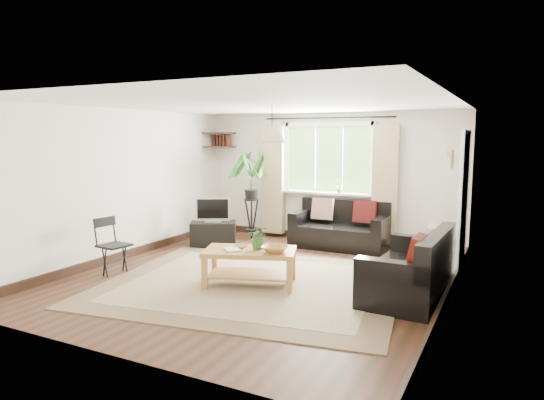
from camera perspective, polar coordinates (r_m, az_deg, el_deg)
The scene contains 24 objects.
floor at distance 6.89m, azimuth -1.52°, elevation -9.09°, with size 5.50×5.50×0.00m, color black.
ceiling at distance 6.61m, azimuth -1.59°, elevation 11.26°, with size 5.50×5.50×0.00m, color white.
wall_back at distance 9.15m, azimuth 6.65°, elevation 2.66°, with size 5.00×0.02×2.40m, color silver.
wall_front at distance 4.45m, azimuth -18.64°, elevation -2.84°, with size 5.00×0.02×2.40m, color silver.
wall_left at distance 8.13m, azimuth -17.27°, elevation 1.76°, with size 0.02×5.50×2.40m, color silver.
wall_right at distance 5.89m, azimuth 20.37°, elevation -0.45°, with size 0.02×5.50×2.40m, color silver.
rug at distance 6.59m, azimuth -2.44°, elevation -9.77°, with size 3.83×3.28×0.02m, color beige.
window at distance 9.09m, azimuth 6.60°, elevation 4.84°, with size 2.50×0.16×2.16m, color white, non-canonical shape.
door at distance 7.60m, azimuth 21.54°, elevation -0.33°, with size 0.06×0.96×2.06m, color silver.
corner_shelf at distance 9.90m, azimuth -6.21°, elevation 7.03°, with size 0.50×0.50×0.34m, color black, non-canonical shape.
pendant_lamp at distance 6.96m, azimuth 0.00°, elevation 8.19°, with size 0.36×0.36×0.54m, color beige, non-canonical shape.
wall_sconce at distance 6.15m, azimuth 20.27°, elevation 4.93°, with size 0.12×0.12×0.28m, color beige, non-canonical shape.
sofa_back at distance 8.67m, azimuth 8.00°, elevation -3.01°, with size 1.67×0.84×0.79m, color black, non-canonical shape.
sofa_right at distance 6.26m, azimuth 15.78°, elevation -7.33°, with size 0.84×1.68×0.79m, color black, non-canonical shape.
coffee_table at distance 6.48m, azimuth -2.60°, elevation -7.93°, with size 1.19×0.65×0.49m, color brown, non-canonical shape.
table_plant at distance 6.42m, azimuth -1.58°, elevation -4.43°, with size 0.27×0.24×0.30m, color #296227.
bowl at distance 6.26m, azimuth 0.37°, elevation -5.78°, with size 0.34×0.34×0.08m, color olive.
book_a at distance 6.37m, azimuth -5.48°, elevation -5.87°, with size 0.18×0.24×0.02m, color silver.
book_b at distance 6.58m, azimuth -4.48°, elevation -5.41°, with size 0.16×0.21×0.02m, color #533221.
tv_stand at distance 8.86m, azimuth -6.93°, elevation -3.95°, with size 0.80×0.45×0.43m, color black.
tv at distance 8.78m, azimuth -6.98°, elevation -1.05°, with size 0.62×0.21×0.47m, color #A5A5AA, non-canonical shape.
palm_stand at distance 9.22m, azimuth -2.43°, elevation 0.52°, with size 0.66×0.66×1.69m, color black, non-canonical shape.
folding_chair at distance 7.30m, azimuth -18.07°, elevation -5.21°, with size 0.42×0.42×0.81m, color black, non-canonical shape.
sill_plant at distance 8.96m, azimuth 7.88°, elevation 1.67°, with size 0.14×0.10×0.27m, color #2D6023.
Camera 1 is at (3.13, -5.81, 1.97)m, focal length 32.00 mm.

